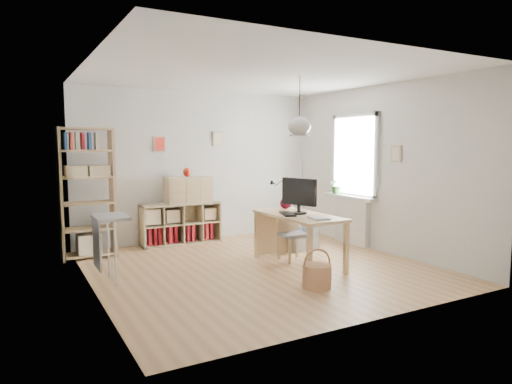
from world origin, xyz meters
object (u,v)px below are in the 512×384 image
desk (298,221)px  storage_chest (296,236)px  tall_bookshelf (86,188)px  monitor (299,194)px  drawer_chest (188,190)px  cube_shelf (179,227)px  chair (292,232)px

desk → storage_chest: bearing=57.9°
tall_bookshelf → monitor: (2.61, -1.92, -0.05)m
drawer_chest → storage_chest: bearing=-40.1°
desk → monitor: bearing=49.7°
tall_bookshelf → storage_chest: size_ratio=2.57×
desk → cube_shelf: size_ratio=1.07×
desk → monitor: size_ratio=2.62×
storage_chest → drawer_chest: bearing=127.0°
tall_bookshelf → drawer_chest: (1.73, 0.24, -0.14)m
desk → storage_chest: 1.18m
cube_shelf → monitor: monitor is taller
monitor → cube_shelf: bearing=97.1°
drawer_chest → chair: bearing=-62.3°
desk → chair: 0.39m
cube_shelf → drawer_chest: size_ratio=1.75×
drawer_chest → desk: bearing=-67.4°
desk → drawer_chest: 2.37m
chair → drawer_chest: size_ratio=0.94×
storage_chest → monitor: monitor is taller
chair → storage_chest: (0.50, 0.62, -0.22)m
chair → desk: bearing=-103.5°
chair → drawer_chest: drawer_chest is taller
chair → storage_chest: 0.83m
desk → chair: (0.08, 0.31, -0.23)m
monitor → drawer_chest: bearing=93.8°
monitor → storage_chest: bearing=39.9°
desk → storage_chest: (0.58, 0.93, -0.45)m
cube_shelf → monitor: (1.05, -2.20, 0.74)m
tall_bookshelf → storage_chest: 3.44m
desk → monitor: 0.38m
storage_chest → drawer_chest: 2.05m
drawer_chest → tall_bookshelf: bearing=-170.9°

